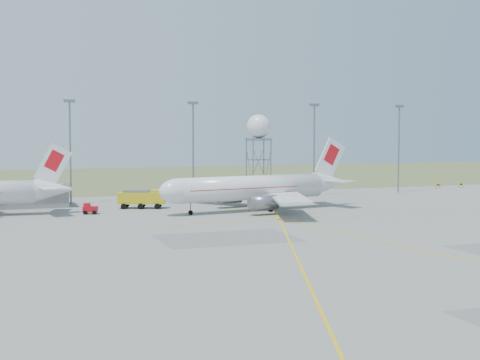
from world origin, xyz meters
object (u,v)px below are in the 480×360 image
object	(u,v)px
baggage_tug	(90,210)
fire_truck	(143,199)
radar_tower	(259,152)
airliner_main	(254,188)

from	to	relation	value
baggage_tug	fire_truck	bearing A→B (deg)	44.27
fire_truck	baggage_tug	size ratio (longest dim) A/B	3.27
radar_tower	baggage_tug	xyz separation A→B (m)	(-36.08, -12.22, -9.27)
airliner_main	baggage_tug	size ratio (longest dim) A/B	13.90
fire_truck	baggage_tug	bearing A→B (deg)	-132.13
airliner_main	baggage_tug	xyz separation A→B (m)	(-28.54, 4.92, -3.32)
radar_tower	airliner_main	bearing A→B (deg)	-113.76
radar_tower	fire_truck	world-z (taller)	radar_tower
airliner_main	fire_truck	bearing A→B (deg)	-39.25
airliner_main	radar_tower	distance (m)	19.65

